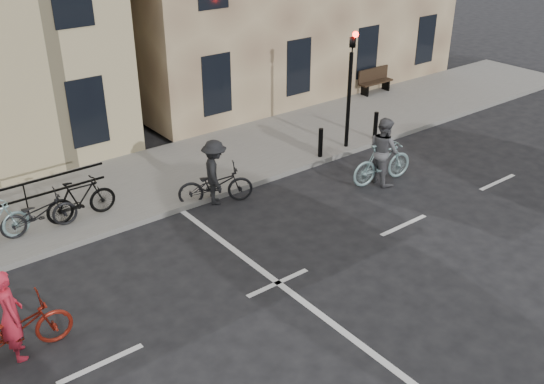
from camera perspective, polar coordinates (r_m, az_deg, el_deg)
ground at (r=13.06m, az=0.56°, el=-8.56°), size 120.00×120.00×0.00m
sidewalk at (r=16.39m, az=-24.21°, el=-2.94°), size 46.00×4.00×0.15m
traffic_light at (r=18.73m, az=7.39°, el=10.82°), size 0.18×0.30×3.90m
bollard_east at (r=18.49m, az=4.59°, el=4.66°), size 0.14×0.14×0.90m
bollard_west at (r=20.08m, az=9.72°, el=6.20°), size 0.14×0.14×0.90m
bench at (r=24.82m, az=9.63°, el=10.40°), size 1.60×0.41×0.97m
cyclist_pink at (r=11.84m, az=-23.16°, el=-11.62°), size 2.06×0.79×1.81m
cyclist_grey at (r=17.28m, az=10.40°, el=3.28°), size 2.06×1.03×1.93m
cyclist_dark at (r=15.95m, az=-5.38°, el=1.24°), size 2.10×1.45×1.77m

